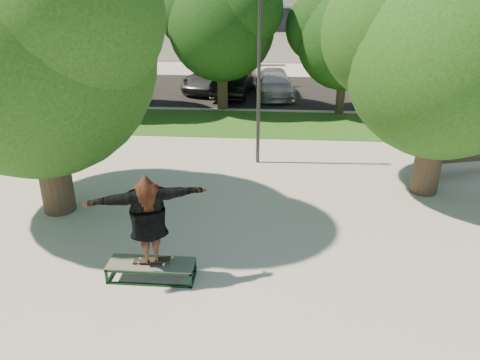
# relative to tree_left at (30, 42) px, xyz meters

# --- Properties ---
(ground) EXTENTS (120.00, 120.00, 0.00)m
(ground) POSITION_rel_tree_left_xyz_m (4.29, -1.09, -4.42)
(ground) COLOR #9F9B93
(ground) RESTS_ON ground
(grass_strip) EXTENTS (30.00, 4.00, 0.02)m
(grass_strip) POSITION_rel_tree_left_xyz_m (5.29, 8.41, -4.41)
(grass_strip) COLOR #164B15
(grass_strip) RESTS_ON ground
(asphalt_strip) EXTENTS (40.00, 8.00, 0.01)m
(asphalt_strip) POSITION_rel_tree_left_xyz_m (4.29, 14.91, -4.42)
(asphalt_strip) COLOR black
(asphalt_strip) RESTS_ON ground
(tree_left) EXTENTS (6.96, 5.95, 7.12)m
(tree_left) POSITION_rel_tree_left_xyz_m (0.00, 0.00, 0.00)
(tree_left) COLOR #38281E
(tree_left) RESTS_ON ground
(tree_right) EXTENTS (6.24, 5.33, 6.51)m
(tree_right) POSITION_rel_tree_left_xyz_m (10.21, 1.99, -0.33)
(tree_right) COLOR #38281E
(tree_right) RESTS_ON ground
(bg_tree_left) EXTENTS (5.28, 4.51, 5.77)m
(bg_tree_left) POSITION_rel_tree_left_xyz_m (-2.28, 9.98, -0.69)
(bg_tree_left) COLOR #38281E
(bg_tree_left) RESTS_ON ground
(bg_tree_mid) EXTENTS (5.76, 4.92, 6.24)m
(bg_tree_mid) POSITION_rel_tree_left_xyz_m (3.22, 10.98, -0.41)
(bg_tree_mid) COLOR #38281E
(bg_tree_mid) RESTS_ON ground
(bg_tree_right) EXTENTS (5.04, 4.31, 5.43)m
(bg_tree_right) POSITION_rel_tree_left_xyz_m (8.73, 10.47, -0.93)
(bg_tree_right) COLOR #38281E
(bg_tree_right) RESTS_ON ground
(lamppost) EXTENTS (0.25, 0.15, 6.11)m
(lamppost) POSITION_rel_tree_left_xyz_m (5.29, 3.91, -1.27)
(lamppost) COLOR #2D2D30
(lamppost) RESTS_ON ground
(grind_box) EXTENTS (1.80, 0.60, 0.38)m
(grind_box) POSITION_rel_tree_left_xyz_m (3.38, -2.99, -4.23)
(grind_box) COLOR black
(grind_box) RESTS_ON ground
(skater_rig) EXTENTS (2.44, 1.42, 2.00)m
(skater_rig) POSITION_rel_tree_left_xyz_m (3.40, -2.99, -3.01)
(skater_rig) COLOR white
(skater_rig) RESTS_ON grind_box
(bench) EXTENTS (3.40, 1.35, 0.52)m
(bench) POSITION_rel_tree_left_xyz_m (12.17, 3.62, -3.98)
(bench) COLOR brown
(bench) RESTS_ON ground
(car_silver_a) EXTENTS (1.80, 4.06, 1.36)m
(car_silver_a) POSITION_rel_tree_left_xyz_m (-2.64, 12.57, -3.74)
(car_silver_a) COLOR #BCBCC1
(car_silver_a) RESTS_ON asphalt_strip
(car_dark) EXTENTS (2.14, 5.07, 1.63)m
(car_dark) POSITION_rel_tree_left_xyz_m (3.61, 13.93, -3.61)
(car_dark) COLOR black
(car_dark) RESTS_ON asphalt_strip
(car_grey) EXTENTS (3.34, 5.45, 1.41)m
(car_grey) POSITION_rel_tree_left_xyz_m (2.29, 14.86, -3.72)
(car_grey) COLOR #5B5B60
(car_grey) RESTS_ON asphalt_strip
(car_silver_b) EXTENTS (2.27, 4.68, 1.31)m
(car_silver_b) POSITION_rel_tree_left_xyz_m (5.74, 13.76, -3.77)
(car_silver_b) COLOR silver
(car_silver_b) RESTS_ON asphalt_strip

